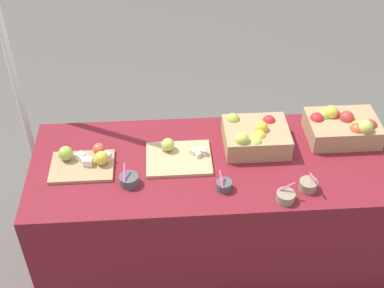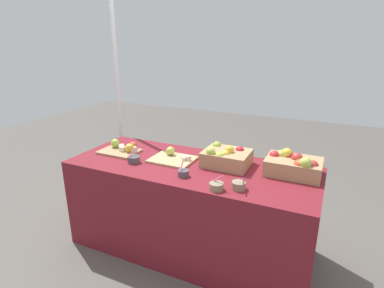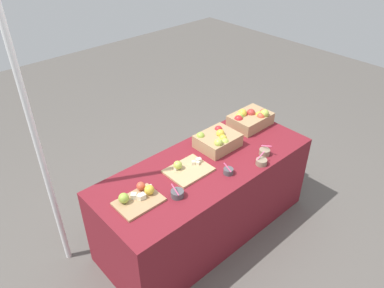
% 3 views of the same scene
% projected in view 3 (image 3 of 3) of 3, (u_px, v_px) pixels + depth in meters
% --- Properties ---
extents(ground_plane, '(10.00, 10.00, 0.00)m').
position_uv_depth(ground_plane, '(204.00, 227.00, 3.41)').
color(ground_plane, '#56514C').
extents(table, '(1.90, 0.76, 0.74)m').
position_uv_depth(table, '(205.00, 198.00, 3.20)').
color(table, maroon).
rests_on(table, ground_plane).
extents(apple_crate_left, '(0.38, 0.27, 0.17)m').
position_uv_depth(apple_crate_left, '(251.00, 118.00, 3.46)').
color(apple_crate_left, tan).
rests_on(apple_crate_left, table).
extents(apple_crate_middle, '(0.34, 0.28, 0.16)m').
position_uv_depth(apple_crate_middle, '(218.00, 140.00, 3.16)').
color(apple_crate_middle, tan).
rests_on(apple_crate_middle, table).
extents(cutting_board_front, '(0.34, 0.27, 0.09)m').
position_uv_depth(cutting_board_front, '(187.00, 169.00, 2.91)').
color(cutting_board_front, tan).
rests_on(cutting_board_front, table).
extents(cutting_board_back, '(0.32, 0.24, 0.09)m').
position_uv_depth(cutting_board_back, '(138.00, 197.00, 2.62)').
color(cutting_board_back, tan).
rests_on(cutting_board_back, table).
extents(sample_bowl_near, '(0.08, 0.08, 0.10)m').
position_uv_depth(sample_bowl_near, '(228.00, 171.00, 2.88)').
color(sample_bowl_near, '#4C4C51').
rests_on(sample_bowl_near, table).
extents(sample_bowl_mid, '(0.09, 0.10, 0.10)m').
position_uv_depth(sample_bowl_mid, '(265.00, 152.00, 3.09)').
color(sample_bowl_mid, gray).
rests_on(sample_bowl_mid, table).
extents(sample_bowl_far, '(0.10, 0.10, 0.11)m').
position_uv_depth(sample_bowl_far, '(177.00, 194.00, 2.66)').
color(sample_bowl_far, '#4C4C51').
rests_on(sample_bowl_far, table).
extents(sample_bowl_extra, '(0.09, 0.09, 0.10)m').
position_uv_depth(sample_bowl_extra, '(261.00, 162.00, 2.98)').
color(sample_bowl_extra, gray).
rests_on(sample_bowl_extra, table).
extents(tent_pole, '(0.04, 0.04, 2.24)m').
position_uv_depth(tent_pole, '(38.00, 148.00, 2.51)').
color(tent_pole, white).
rests_on(tent_pole, ground_plane).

